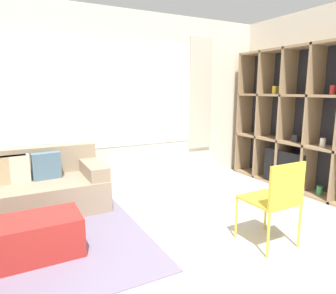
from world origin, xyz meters
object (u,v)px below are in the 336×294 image
(couch_main, at_px, (24,191))
(folding_chair, at_px, (276,196))
(ottoman, at_px, (34,238))
(shelving_unit, at_px, (300,121))

(couch_main, distance_m, folding_chair, 2.95)
(couch_main, xyz_separation_m, ottoman, (0.02, -1.16, -0.10))
(shelving_unit, bearing_deg, folding_chair, -146.26)
(ottoman, relative_size, folding_chair, 0.97)
(folding_chair, bearing_deg, shelving_unit, -146.26)
(couch_main, relative_size, folding_chair, 2.25)
(couch_main, bearing_deg, shelving_unit, -13.18)
(couch_main, bearing_deg, folding_chair, -44.06)
(shelving_unit, height_order, couch_main, shelving_unit)
(shelving_unit, xyz_separation_m, folding_chair, (-1.72, -1.15, -0.53))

